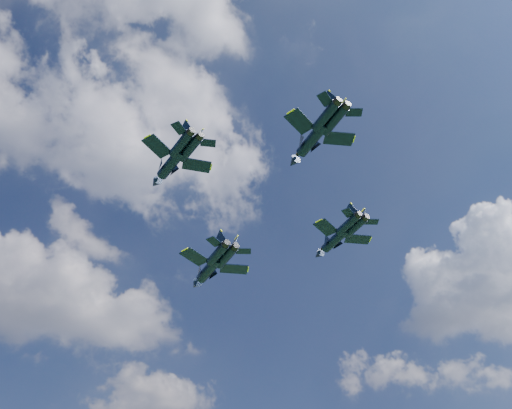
% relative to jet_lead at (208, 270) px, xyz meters
% --- Properties ---
extents(jet_lead, '(14.01, 18.39, 4.35)m').
position_rel_jet_lead_xyz_m(jet_lead, '(0.00, 0.00, 0.00)').
color(jet_lead, black).
extents(jet_left, '(11.23, 15.17, 3.57)m').
position_rel_jet_lead_xyz_m(jet_left, '(-12.82, -23.98, 1.45)').
color(jet_left, black).
extents(jet_right, '(12.28, 16.09, 3.80)m').
position_rel_jet_lead_xyz_m(jet_right, '(20.41, -13.78, 2.52)').
color(jet_right, black).
extents(jet_slot, '(11.07, 14.46, 3.42)m').
position_rel_jet_lead_xyz_m(jet_slot, '(4.76, -37.39, -0.60)').
color(jet_slot, black).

